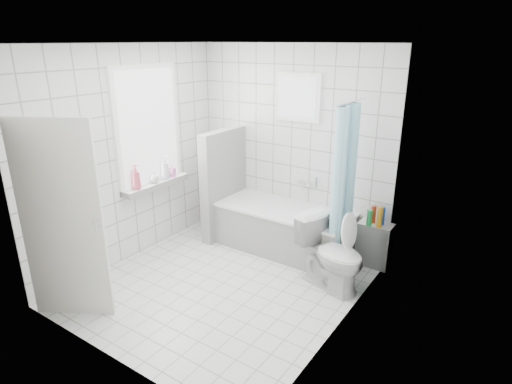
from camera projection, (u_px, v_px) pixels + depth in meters
The scene contains 19 objects.
ground at pixel (223, 283), 4.90m from camera, with size 3.00×3.00×0.00m, color white.
ceiling at pixel (216, 43), 4.02m from camera, with size 3.00×3.00×0.00m, color white.
wall_back at pixel (291, 147), 5.63m from camera, with size 2.80×0.02×2.60m, color white.
wall_front at pixel (99, 223), 3.29m from camera, with size 2.80×0.02×2.60m, color white.
wall_left at pixel (130, 156), 5.19m from camera, with size 0.02×3.00×2.60m, color white.
wall_right at pixel (346, 202), 3.72m from camera, with size 0.02×3.00×2.60m, color white.
window_left at pixel (149, 128), 5.30m from camera, with size 0.01×0.90×1.40m, color white.
window_back at pixel (298, 98), 5.32m from camera, with size 0.50×0.01×0.50m, color white.
window_sill at pixel (156, 185), 5.53m from camera, with size 0.18×1.02×0.08m, color white.
door at pixel (62, 223), 4.04m from camera, with size 0.04×0.80×2.00m, color silver.
bathtub at pixel (284, 229), 5.61m from camera, with size 1.76×0.77×0.58m.
partition_wall at pixel (224, 184), 5.91m from camera, with size 0.15×0.85×1.50m, color white.
tiled_ledge at pixel (374, 244), 5.22m from camera, with size 0.40×0.24×0.55m, color white.
toilet at pixel (332, 254), 4.71m from camera, with size 0.45×0.79×0.81m, color white.
curtain_rod at pixel (352, 102), 4.58m from camera, with size 0.02×0.02×0.80m, color silver.
shower_curtain at pixel (341, 185), 4.78m from camera, with size 0.14×0.48×1.78m, color #51CBF0, non-canonical shape.
tub_faucet at pixel (304, 183), 5.63m from camera, with size 0.18×0.06×0.06m, color silver.
sill_bottles at pixel (153, 173), 5.43m from camera, with size 0.17×0.75×0.31m.
ledge_bottles at pixel (376, 216), 5.05m from camera, with size 0.18×0.18×0.26m.
Camera 1 is at (2.69, -3.32, 2.63)m, focal length 30.00 mm.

